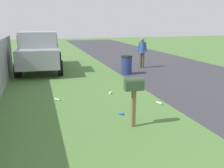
# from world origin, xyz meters

# --- Properties ---
(mailbox) EXTENTS (0.23, 0.48, 1.27)m
(mailbox) POSITION_xyz_m (5.62, -0.04, 1.01)
(mailbox) COLOR brown
(mailbox) RESTS_ON ground
(pickup_truck) EXTENTS (5.25, 2.52, 2.09)m
(pickup_truck) POSITION_xyz_m (13.90, 2.04, 1.10)
(pickup_truck) COLOR #93999E
(pickup_truck) RESTS_ON ground
(trash_bin) EXTENTS (0.57, 0.57, 0.95)m
(trash_bin) POSITION_xyz_m (11.65, -2.07, 0.48)
(trash_bin) COLOR navy
(trash_bin) RESTS_ON ground
(pedestrian) EXTENTS (0.30, 0.53, 1.71)m
(pedestrian) POSITION_xyz_m (13.05, -3.52, 0.99)
(pedestrian) COLOR #4C4238
(pedestrian) RESTS_ON ground
(litter_bottle_midfield_a) EXTENTS (0.21, 0.20, 0.07)m
(litter_bottle_midfield_a) POSITION_xyz_m (8.32, 1.63, 0.04)
(litter_bottle_midfield_a) COLOR #B2D8BF
(litter_bottle_midfield_a) RESTS_ON ground
(litter_can_midfield_b) EXTENTS (0.14, 0.12, 0.07)m
(litter_can_midfield_b) POSITION_xyz_m (6.47, -0.02, 0.03)
(litter_can_midfield_b) COLOR blue
(litter_can_midfield_b) RESTS_ON ground
(litter_bottle_by_mailbox) EXTENTS (0.23, 0.15, 0.07)m
(litter_bottle_by_mailbox) POSITION_xyz_m (6.99, -1.49, 0.04)
(litter_bottle_by_mailbox) COLOR #B2D8BF
(litter_bottle_by_mailbox) RESTS_ON ground
(litter_cup_far_scatter) EXTENTS (0.12, 0.13, 0.08)m
(litter_cup_far_scatter) POSITION_xyz_m (8.56, -0.31, 0.04)
(litter_cup_far_scatter) COLOR white
(litter_cup_far_scatter) RESTS_ON ground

